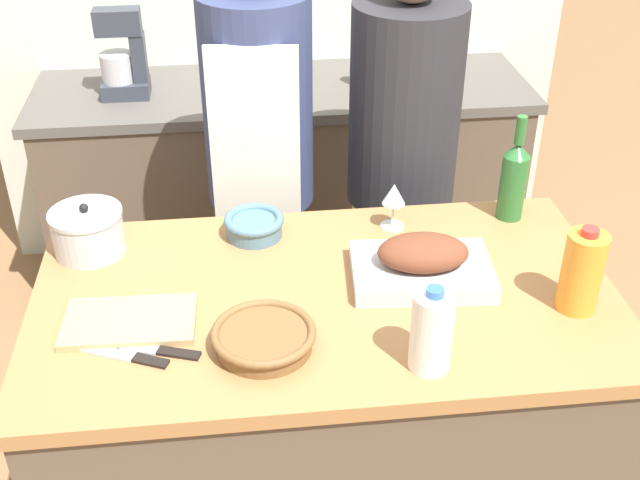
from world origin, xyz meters
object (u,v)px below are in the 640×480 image
person_cook_guest (402,166)px  knife_paring (127,356)px  cutting_board (130,321)px  knife_chef (149,349)px  stand_mixer (123,61)px  wine_bottle_green (514,179)px  milk_jug (432,331)px  condiment_bottle_extra (418,58)px  mixing_bowl (254,225)px  condiment_bottle_short (432,70)px  condiment_bottle_tall (365,66)px  wicker_basket (264,337)px  juice_jug (582,272)px  stock_pot (88,231)px  person_cook_aproned (260,164)px  wine_glass_left (394,196)px  roasting_pan (422,263)px

person_cook_guest → knife_paring: bearing=-135.1°
cutting_board → knife_chef: size_ratio=1.22×
stand_mixer → wine_bottle_green: bearing=-43.0°
milk_jug → condiment_bottle_extra: (0.37, 1.79, -0.04)m
mixing_bowl → milk_jug: bearing=-58.7°
stand_mixer → person_cook_guest: bearing=-35.6°
condiment_bottle_short → person_cook_guest: (-0.24, -0.61, -0.09)m
condiment_bottle_tall → condiment_bottle_extra: condiment_bottle_tall is taller
wicker_basket → juice_jug: size_ratio=1.07×
wicker_basket → stock_pot: (-0.44, 0.45, 0.03)m
juice_jug → condiment_bottle_short: juice_jug is taller
person_cook_aproned → wine_glass_left: bearing=-44.7°
wicker_basket → stand_mixer: (-0.44, 1.60, 0.09)m
wicker_basket → condiment_bottle_extra: bearing=66.8°
wine_bottle_green → condiment_bottle_tall: 1.11m
knife_paring → stand_mixer: bearing=94.9°
wine_glass_left → stand_mixer: size_ratio=0.40×
mixing_bowl → person_cook_guest: size_ratio=0.10×
wicker_basket → stock_pot: stock_pot is taller
stock_pot → knife_chef: 0.47m
stock_pot → milk_jug: size_ratio=0.92×
juice_jug → condiment_bottle_short: bearing=90.3°
juice_jug → knife_paring: juice_jug is taller
cutting_board → person_cook_guest: size_ratio=0.19×
juice_jug → mixing_bowl: bearing=151.2°
stand_mixer → milk_jug: bearing=-64.8°
wine_glass_left → condiment_bottle_extra: bearing=74.4°
cutting_board → condiment_bottle_short: condiment_bottle_short is taller
roasting_pan → knife_chef: bearing=-163.0°
milk_jug → condiment_bottle_tall: milk_jug is taller
knife_paring → person_cook_guest: person_cook_guest is taller
condiment_bottle_short → condiment_bottle_extra: (-0.02, 0.16, -0.00)m
milk_jug → person_cook_guest: size_ratio=0.13×
cutting_board → stock_pot: (-0.13, 0.33, 0.05)m
stock_pot → condiment_bottle_short: 1.60m
juice_jug → wine_bottle_green: bearing=93.4°
condiment_bottle_tall → stock_pot: bearing=-129.4°
roasting_pan → wine_glass_left: wine_glass_left is taller
wine_bottle_green → knife_paring: 1.16m
condiment_bottle_extra → person_cook_aproned: (-0.69, -0.77, -0.06)m
mixing_bowl → knife_paring: bearing=-122.5°
mixing_bowl → condiment_bottle_short: bearing=54.5°
roasting_pan → person_cook_aproned: (-0.37, 0.69, -0.05)m
stand_mixer → person_cook_aproned: size_ratio=0.20×
condiment_bottle_tall → condiment_bottle_extra: size_ratio=1.20×
knife_chef → condiment_bottle_short: 1.81m
condiment_bottle_extra → person_cook_aproned: bearing=-131.6°
condiment_bottle_short → roasting_pan: bearing=-104.4°
cutting_board → person_cook_guest: 1.14m
person_cook_guest → wine_glass_left: bearing=-108.8°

